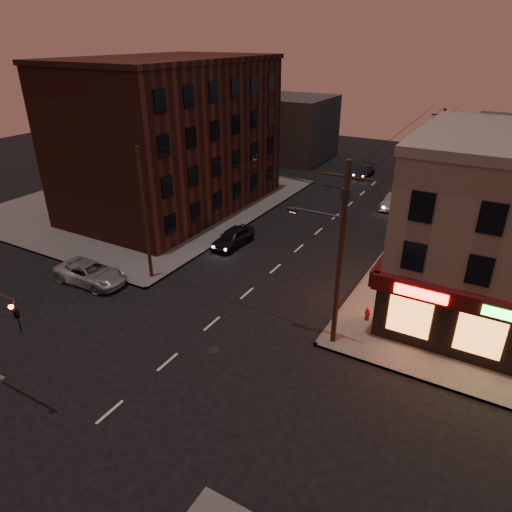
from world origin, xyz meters
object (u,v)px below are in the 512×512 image
Objects in this scene: suv_cross at (91,273)px; fire_hydrant at (368,313)px; sedan_near at (233,237)px; sedan_far at (364,171)px; sedan_mid at (393,202)px.

suv_cross is 6.23× the size of fire_hydrant.
sedan_near is 1.00× the size of sedan_far.
suv_cross is at bearing -115.11° from sedan_near.
sedan_far is (7.98, 34.11, -0.09)m from suv_cross.
sedan_far is at bearing -14.84° from suv_cross.
sedan_mid is 0.93× the size of sedan_far.
suv_cross is 1.29× the size of sedan_mid.
sedan_near is 17.47m from sedan_mid.
sedan_near is at bearing -29.11° from suv_cross.
sedan_far is 5.20× the size of fire_hydrant.
sedan_far is (-5.89, 9.12, -0.03)m from sedan_mid.
sedan_mid is (8.75, 15.12, -0.08)m from sedan_near.
sedan_mid is at bearing 100.70° from fire_hydrant.
fire_hydrant is at bearing -19.95° from sedan_near.
sedan_mid is at bearing -55.79° from sedan_far.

